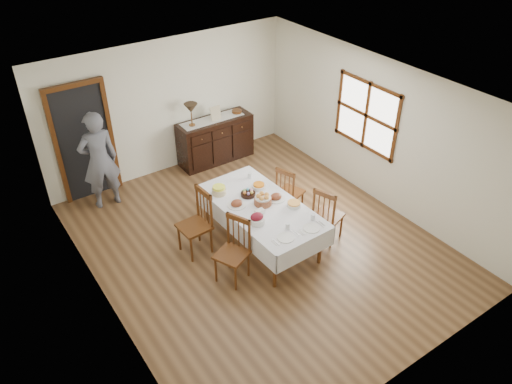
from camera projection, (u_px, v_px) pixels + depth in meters
ground at (259, 243)px, 8.14m from camera, size 6.00×6.00×0.00m
room_shell at (236, 147)px, 7.45m from camera, size 5.02×6.02×2.65m
dining_table at (261, 210)px, 7.79m from camera, size 1.17×2.20×0.75m
chair_left_near at (234, 249)px, 7.22m from camera, size 0.56×0.56×1.03m
chair_left_far at (197, 222)px, 7.71m from camera, size 0.48×0.48×1.09m
chair_right_near at (327, 214)px, 7.94m from camera, size 0.53×0.53×1.01m
chair_right_far at (289, 191)px, 8.55m from camera, size 0.50×0.50×0.95m
sideboard at (215, 140)px, 10.12m from camera, size 1.53×0.56×0.92m
person at (99, 157)px, 8.53m from camera, size 0.62×0.41×1.93m
bread_basket at (263, 200)px, 7.72m from camera, size 0.28×0.28×0.19m
egg_basket at (248, 194)px, 7.94m from camera, size 0.24×0.24×0.11m
ham_platter_a at (237, 204)px, 7.72m from camera, size 0.29×0.29×0.11m
ham_platter_b at (276, 197)px, 7.87m from camera, size 0.30×0.30×0.11m
beet_bowl at (257, 219)px, 7.33m from camera, size 0.24×0.24×0.17m
carrot_bowl at (259, 186)px, 8.11m from camera, size 0.23×0.23×0.09m
pineapple_bowl at (219, 190)px, 7.97m from camera, size 0.23×0.23×0.14m
casserole_dish at (294, 204)px, 7.70m from camera, size 0.22×0.22×0.08m
butter_dish at (260, 212)px, 7.54m from camera, size 0.14×0.09×0.07m
setting_left at (286, 234)px, 7.12m from camera, size 0.42×0.31×0.10m
setting_right at (312, 224)px, 7.30m from camera, size 0.42×0.31×0.10m
glass_far_a at (224, 187)px, 8.07m from camera, size 0.07×0.07×0.10m
glass_far_b at (250, 175)px, 8.37m from camera, size 0.07×0.07×0.10m
runner at (212, 119)px, 9.85m from camera, size 1.30×0.35×0.01m
table_lamp at (191, 109)px, 9.43m from camera, size 0.26×0.26×0.46m
picture_frame at (216, 113)px, 9.77m from camera, size 0.22×0.08×0.28m
deco_bowl at (237, 112)px, 10.09m from camera, size 0.20×0.20×0.06m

